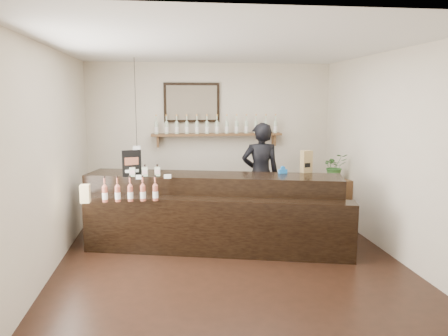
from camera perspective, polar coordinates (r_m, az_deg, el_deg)
name	(u,v)px	position (r m, az deg, el deg)	size (l,w,h in m)	color
ground	(229,259)	(6.06, 0.65, -11.78)	(5.00, 5.00, 0.00)	black
room_shell	(229,134)	(5.68, 0.68, 4.51)	(5.00, 5.00, 5.00)	beige
back_wall_decor	(204,121)	(8.02, -2.69, 6.18)	(2.66, 0.96, 1.69)	brown
counter	(214,213)	(6.42, -1.38, -5.95)	(3.80, 1.92, 1.22)	black
promo_sign	(132,163)	(6.37, -11.96, 0.60)	(0.27, 0.10, 0.38)	black
paper_bag	(306,162)	(6.69, 10.71, 0.84)	(0.17, 0.15, 0.33)	#9F824D
tape_dispenser	(283,171)	(6.58, 7.68, -0.33)	(0.14, 0.07, 0.11)	blue
side_cabinet	(333,202)	(7.73, 14.09, -4.34)	(0.55, 0.65, 0.80)	brown
potted_plant	(335,166)	(7.61, 14.27, 0.21)	(0.40, 0.34, 0.44)	#306327
shopkeeper	(261,168)	(7.41, 4.79, 0.02)	(0.72, 0.48, 1.99)	black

